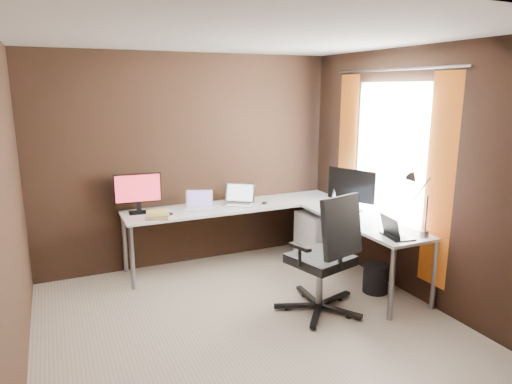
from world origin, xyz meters
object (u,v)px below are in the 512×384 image
Objects in this scene: laptop_white at (199,205)px; office_chair at (323,278)px; monitor_right at (351,187)px; wastebasket at (376,278)px; book_stack at (158,215)px; monitor_left at (138,191)px; laptop_black_small at (395,232)px; desk_lamp at (417,196)px; laptop_black_big at (341,211)px; drawer_pedestal at (318,237)px; laptop_silver at (239,200)px.

office_chair reaches higher than laptop_white.
monitor_right reaches higher than wastebasket.
monitor_left is at bearing 114.76° from book_stack.
monitor_right reaches higher than book_stack.
book_stack is (-1.90, 1.54, -0.01)m from laptop_black_small.
wastebasket is (-0.08, 0.41, -0.96)m from desk_lamp.
laptop_black_big reaches higher than laptop_black_small.
office_chair is (1.41, -1.63, -0.64)m from monitor_left.
desk_lamp reaches higher than monitor_right.
laptop_black_small reaches higher than drawer_pedestal.
monitor_left is 1.15× the size of laptop_silver.
monitor_right is 0.99m from laptop_black_small.
laptop_white is 0.77× the size of laptop_black_big.
drawer_pedestal is 1.09m from laptop_silver.
laptop_black_big is at bearing -13.06° from laptop_silver.
wastebasket is at bearing -4.53° from office_chair.
desk_lamp reaches higher than office_chair.
drawer_pedestal is 1.09× the size of monitor_right.
monitor_left reaches higher than drawer_pedestal.
drawer_pedestal is 2.03× the size of book_stack.
laptop_silver is at bearing 77.30° from laptop_black_big.
monitor_right is 1.00m from desk_lamp.
desk_lamp is (0.15, -1.44, 0.82)m from drawer_pedestal.
book_stack is (-1.94, 0.16, 0.47)m from drawer_pedestal.
office_chair is (-0.67, -1.16, 0.04)m from drawer_pedestal.
monitor_right is 1.34m from laptop_silver.
laptop_white is 2.40m from desk_lamp.
book_stack is 2.65m from desk_lamp.
laptop_black_big reaches higher than laptop_silver.
laptop_white reaches higher than laptop_black_small.
laptop_white is 1.62m from laptop_black_big.
laptop_silver is 1.51× the size of book_stack.
drawer_pedestal is 0.76m from laptop_black_big.
wastebasket is at bearing -29.79° from monitor_left.
laptop_silver reaches higher than wastebasket.
laptop_white is at bearing 48.76° from laptop_black_small.
laptop_silver is at bearing 11.39° from book_stack.
book_stack is 0.48× the size of desk_lamp.
monitor_left is 1.40× the size of laptop_white.
laptop_black_small is at bearing -37.21° from monitor_left.
book_stack is 2.41m from wastebasket.
book_stack reaches higher than wastebasket.
laptop_black_small is (0.87, -1.75, -0.01)m from laptop_silver.
laptop_black_big is at bearing -13.09° from laptop_white.
laptop_white reaches higher than book_stack.
monitor_left is 2.76m from laptop_black_small.
drawer_pedestal is 0.84m from monitor_right.
laptop_white is (-1.41, 0.36, 0.48)m from drawer_pedestal.
laptop_white is at bearing 136.94° from wastebasket.
laptop_silver is (-0.91, 0.37, 0.48)m from drawer_pedestal.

